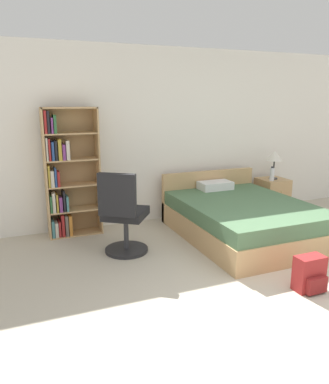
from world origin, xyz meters
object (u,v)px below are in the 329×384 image
Objects in this scene: office_chair at (123,216)px; nightstand at (272,195)px; bookshelf at (66,176)px; bed at (241,218)px; backpack_red at (310,274)px; table_lamp at (275,157)px; water_bottle at (272,174)px.

office_chair is 2.96m from nightstand.
office_chair is at bearing -163.75° from nightstand.
bed is at bearing -23.15° from bookshelf.
office_chair is at bearing 132.87° from backpack_red.
table_lamp is at bearing 16.26° from office_chair.
nightstand is at bearing 16.25° from office_chair.
water_bottle is (2.71, 0.71, 0.19)m from office_chair.
bookshelf is at bearing 156.85° from bed.
backpack_red is at bearing -52.00° from bookshelf.
water_bottle is (3.23, -0.24, -0.17)m from bookshelf.
bookshelf is at bearing 177.73° from table_lamp.
nightstand is at bearing 6.46° from table_lamp.
office_chair is at bearing -163.74° from table_lamp.
bookshelf reaches higher than water_bottle.
bookshelf is 0.84× the size of bed.
bed is 1.70m from office_chair.
table_lamp reaches higher than nightstand.
nightstand is (2.83, 0.83, -0.20)m from office_chair.
nightstand is 0.65m from table_lamp.
backpack_red is (-1.38, -2.38, -0.76)m from table_lamp.
table_lamp reaches higher than bed.
nightstand is at bearing -2.27° from bookshelf.
bed is at bearing -144.77° from table_lamp.
bookshelf is at bearing 177.73° from nightstand.
water_bottle is (-0.12, -0.11, -0.26)m from table_lamp.
bookshelf is at bearing 175.69° from water_bottle.
bed is 3.74× the size of nightstand.
bookshelf is at bearing 128.00° from backpack_red.
water_bottle is (1.03, 0.70, 0.41)m from bed.
bookshelf is 1.15m from office_chair.
bookshelf reaches higher than bed.
office_chair reaches higher than water_bottle.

